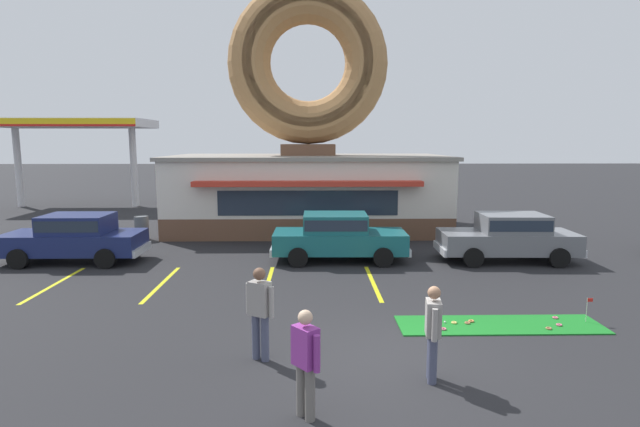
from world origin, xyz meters
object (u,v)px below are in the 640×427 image
putting_flag_pin (589,304)px  golf_ball (445,322)px  car_grey (509,235)px  pedestrian_leather_jacket_man (433,329)px  car_teal (338,235)px  car_navy (75,236)px  pedestrian_blue_sweater_man (305,359)px  pedestrian_hooded_kid (260,309)px  trash_bin (142,228)px

putting_flag_pin → golf_ball: bearing=-179.7°
car_grey → pedestrian_leather_jacket_man: 9.57m
car_grey → car_teal: size_ratio=1.00×
car_navy → pedestrian_leather_jacket_man: size_ratio=2.77×
car_navy → pedestrian_blue_sweater_man: (7.74, -9.62, 0.03)m
golf_ball → car_teal: car_teal is taller
car_teal → pedestrian_hooded_kid: (-1.85, -7.67, 0.10)m
car_navy → pedestrian_blue_sweater_man: 12.35m
golf_ball → pedestrian_blue_sweater_man: pedestrian_blue_sweater_man is taller
car_navy → pedestrian_hooded_kid: pedestrian_hooded_kid is taller
putting_flag_pin → trash_bin: trash_bin is taller
car_grey → golf_ball: bearing=-122.4°
golf_ball → car_teal: size_ratio=0.01×
golf_ball → car_navy: car_navy is taller
car_navy → putting_flag_pin: bearing=-23.0°
car_navy → car_grey: (14.45, -0.15, 0.00)m
pedestrian_blue_sweater_man → car_grey: bearing=54.7°
car_navy → pedestrian_hooded_kid: bearing=-48.0°
car_navy → car_teal: bearing=0.1°
pedestrian_leather_jacket_man → pedestrian_hooded_kid: bearing=163.5°
pedestrian_leather_jacket_man → trash_bin: 15.21m
putting_flag_pin → trash_bin: bearing=143.4°
car_navy → pedestrian_blue_sweater_man: pedestrian_blue_sweater_man is taller
putting_flag_pin → trash_bin: (-13.05, 9.70, 0.06)m
putting_flag_pin → car_teal: 7.92m
car_navy → car_grey: 14.45m
golf_ball → trash_bin: trash_bin is taller
putting_flag_pin → pedestrian_leather_jacket_man: size_ratio=0.33×
car_navy → pedestrian_hooded_kid: size_ratio=2.61×
pedestrian_blue_sweater_man → pedestrian_leather_jacket_man: (2.11, 1.09, 0.01)m
putting_flag_pin → car_navy: (-13.96, 5.92, 0.43)m
car_grey → pedestrian_blue_sweater_man: size_ratio=2.82×
golf_ball → pedestrian_leather_jacket_man: size_ratio=0.03×
car_navy → trash_bin: 3.90m
pedestrian_hooded_kid → pedestrian_leather_jacket_man: size_ratio=1.06×
pedestrian_hooded_kid → car_navy: bearing=132.0°
pedestrian_blue_sweater_man → car_navy: bearing=128.8°
car_grey → pedestrian_hooded_kid: (-7.57, -7.51, 0.10)m
car_grey → car_navy: bearing=179.4°
putting_flag_pin → car_grey: (0.49, 5.77, 0.43)m
putting_flag_pin → pedestrian_hooded_kid: pedestrian_hooded_kid is taller
car_navy → trash_bin: car_navy is taller
pedestrian_leather_jacket_man → trash_bin: bearing=126.0°
pedestrian_leather_jacket_man → trash_bin: size_ratio=1.69×
pedestrian_blue_sweater_man → pedestrian_hooded_kid: 2.14m
pedestrian_hooded_kid → putting_flag_pin: bearing=13.8°
pedestrian_hooded_kid → pedestrian_leather_jacket_man: pedestrian_hooded_kid is taller
car_teal → pedestrian_leather_jacket_man: 8.62m
putting_flag_pin → trash_bin: size_ratio=0.56×
putting_flag_pin → pedestrian_hooded_kid: bearing=-166.2°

